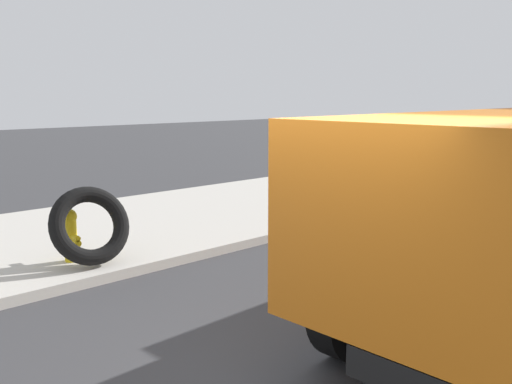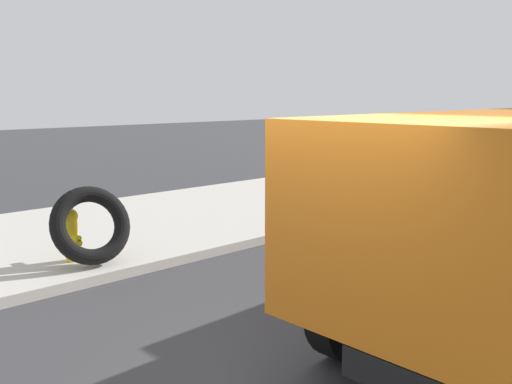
{
  "view_description": "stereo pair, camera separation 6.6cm",
  "coord_description": "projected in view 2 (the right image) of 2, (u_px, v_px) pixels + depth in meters",
  "views": [
    {
      "loc": [
        -3.53,
        -2.79,
        2.58
      ],
      "look_at": [
        1.36,
        2.44,
        1.33
      ],
      "focal_mm": 39.1,
      "sensor_mm": 36.0,
      "label": 1
    },
    {
      "loc": [
        -3.49,
        -2.83,
        2.58
      ],
      "look_at": [
        1.36,
        2.44,
        1.33
      ],
      "focal_mm": 39.1,
      "sensor_mm": 36.0,
      "label": 2
    }
  ],
  "objects": [
    {
      "name": "sidewalk_curb",
      "position": [
        37.0,
        243.0,
        9.52
      ],
      "size": [
        36.0,
        5.0,
        0.15
      ],
      "primitive_type": "cube",
      "color": "#BCB7AD",
      "rests_on": "ground"
    },
    {
      "name": "fire_hydrant",
      "position": [
        72.0,
        233.0,
        8.19
      ],
      "size": [
        0.22,
        0.49,
        0.78
      ],
      "color": "yellow",
      "rests_on": "sidewalk_curb"
    },
    {
      "name": "loose_tire",
      "position": [
        91.0,
        225.0,
        8.0
      ],
      "size": [
        1.24,
        0.82,
        1.16
      ],
      "primitive_type": "torus",
      "rotation": [
        1.16,
        0.0,
        -0.13
      ],
      "color": "black",
      "rests_on": "sidewalk_curb"
    }
  ]
}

